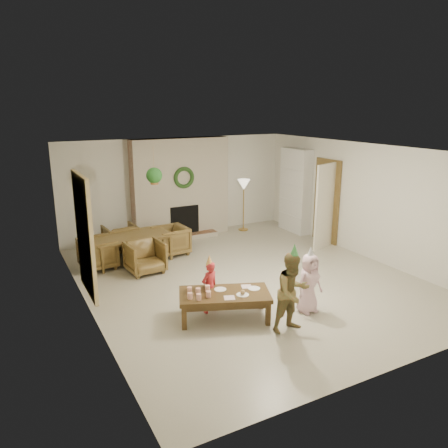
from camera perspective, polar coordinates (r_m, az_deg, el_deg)
floor at (r=8.63m, az=3.03°, el=-7.12°), size 7.00×7.00×0.00m
ceiling at (r=8.01m, az=3.28°, el=9.64°), size 7.00×7.00×0.00m
wall_back at (r=11.30m, az=-6.06°, el=4.84°), size 7.00×0.00×7.00m
wall_front at (r=5.68m, az=21.79°, el=-6.88°), size 7.00×0.00×7.00m
wall_left at (r=7.21m, az=-17.76°, el=-1.87°), size 0.00×7.00×7.00m
wall_right at (r=10.08m, az=17.95°, el=2.89°), size 0.00×7.00×7.00m
fireplace_mass at (r=11.12m, az=-5.67°, el=4.68°), size 2.50×0.40×2.50m
fireplace_hearth at (r=11.09m, az=-4.81°, el=-1.67°), size 1.60×0.30×0.12m
fireplace_firebox at (r=11.13m, az=-5.21°, el=0.48°), size 0.75×0.12×0.75m
fireplace_wreath at (r=10.86m, az=-5.24°, el=6.04°), size 0.54×0.10×0.54m
floor_lamp_base at (r=11.87m, az=2.53°, el=-0.71°), size 0.26×0.26×0.03m
floor_lamp_post at (r=11.71m, az=2.56°, el=2.26°), size 0.03×0.03×1.25m
floor_lamp_shade at (r=11.59m, az=2.60°, el=5.15°), size 0.33×0.33×0.28m
bookshelf_carcass at (r=11.69m, az=9.30°, el=4.32°), size 0.30×1.00×2.20m
bookshelf_shelf_a at (r=11.81m, az=9.09°, el=1.22°), size 0.30×0.92×0.03m
bookshelf_shelf_b at (r=11.72m, az=9.17°, el=3.12°), size 0.30×0.92×0.03m
bookshelf_shelf_c at (r=11.65m, az=9.25°, el=5.04°), size 0.30×0.92×0.03m
bookshelf_shelf_d at (r=11.58m, az=9.34°, el=6.98°), size 0.30×0.92×0.03m
books_row_lower at (r=11.65m, az=9.48°, el=1.72°), size 0.20×0.40×0.24m
books_row_mid at (r=11.72m, az=8.97°, el=3.82°), size 0.20×0.44×0.24m
books_row_upper at (r=11.54m, az=9.50°, el=5.58°), size 0.20×0.36×0.22m
door_frame at (r=10.94m, az=13.25°, el=2.94°), size 0.05×0.86×2.04m
door_leaf at (r=10.42m, az=13.02°, el=2.24°), size 0.77×0.32×2.00m
curtain_panel at (r=7.40m, az=-17.74°, el=-1.42°), size 0.06×1.20×2.00m
dining_table at (r=9.62m, az=-11.90°, el=-3.16°), size 1.73×1.05×0.59m
dining_chair_near at (r=8.96m, az=-10.26°, el=-4.26°), size 0.74×0.76×0.65m
dining_chair_far at (r=10.27m, az=-13.34°, el=-1.88°), size 0.74×0.76×0.65m
dining_chair_left at (r=9.40m, az=-16.11°, el=-3.68°), size 0.76×0.74×0.65m
dining_chair_right at (r=9.94m, az=-6.95°, el=-2.15°), size 0.76×0.74×0.65m
hanging_plant_cord at (r=8.86m, az=-9.17°, el=7.74°), size 0.01×0.01×0.70m
hanging_plant_pot at (r=8.91m, az=-9.07°, el=5.51°), size 0.16×0.16×0.12m
hanging_plant_foliage at (r=8.90m, az=-9.10°, el=6.27°), size 0.32×0.32×0.32m
coffee_table_top at (r=6.95m, az=0.06°, el=-9.22°), size 1.58×1.19×0.07m
coffee_table_apron at (r=6.98m, az=0.06°, el=-9.78°), size 1.44×1.04×0.09m
coffee_leg_fl at (r=6.75m, az=-5.22°, el=-12.11°), size 0.10×0.10×0.37m
coffee_leg_fr at (r=6.88m, az=5.77°, el=-11.58°), size 0.10×0.10×0.37m
coffee_leg_bl at (r=7.27m, az=-5.30°, el=-10.02°), size 0.10×0.10×0.37m
coffee_leg_br at (r=7.39m, az=4.85°, el=-9.58°), size 0.10×0.10×0.37m
cup_a at (r=6.74m, az=-4.46°, el=-9.33°), size 0.10×0.10×0.10m
cup_b at (r=6.94m, az=-4.51°, el=-8.58°), size 0.10×0.10×0.10m
cup_c at (r=6.69m, az=-3.31°, el=-9.49°), size 0.10×0.10×0.10m
cup_d at (r=6.89m, az=-3.40°, el=-8.73°), size 0.10×0.10×0.10m
cup_e at (r=6.78m, az=-2.04°, el=-9.13°), size 0.10×0.10×0.10m
cup_f at (r=6.98m, az=-2.17°, el=-8.40°), size 0.10×0.10×0.10m
plate_a at (r=7.05m, az=-0.50°, el=-8.52°), size 0.26×0.26×0.01m
plate_b at (r=6.87m, az=2.45°, el=-9.20°), size 0.26×0.26×0.01m
plate_c at (r=7.10m, az=3.95°, el=-8.39°), size 0.26×0.26×0.01m
food_scoop at (r=6.85m, az=2.45°, el=-8.88°), size 0.10×0.10×0.08m
napkin_left at (r=6.76m, az=0.71°, el=-9.60°), size 0.21×0.21×0.01m
napkin_right at (r=7.16m, az=2.96°, el=-8.16°), size 0.21×0.21×0.01m
child_red at (r=7.15m, az=-1.90°, el=-8.25°), size 0.36×0.29×0.87m
party_hat_red at (r=6.97m, az=-1.93°, el=-4.70°), size 0.13×0.13×0.16m
child_plaid at (r=6.60m, az=8.94°, el=-8.82°), size 0.62×0.50×1.22m
party_hat_plaid at (r=6.37m, az=9.18°, el=-3.43°), size 0.18×0.18×0.20m
child_pink at (r=7.26m, az=11.04°, el=-7.60°), size 0.51×0.36×1.00m
party_hat_pink at (r=7.07m, az=11.26°, el=-3.58°), size 0.14×0.14×0.18m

